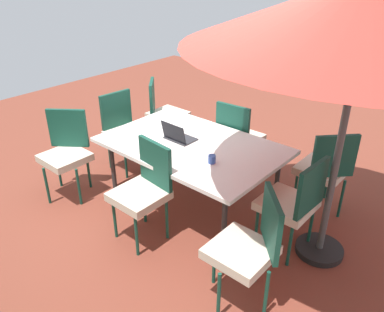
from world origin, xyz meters
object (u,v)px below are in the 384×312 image
object	(u,v)px
dining_table	(192,148)
chair_northwest	(250,245)
chair_northeast	(66,150)
chair_west	(294,201)
cup	(212,159)
chair_east	(124,128)
chair_southwest	(325,167)
chair_southeast	(163,111)
laptop	(178,136)
chair_north	(144,188)
chair_south	(238,135)
patio_umbrella	(366,13)

from	to	relation	value
dining_table	chair_northwest	size ratio (longest dim) A/B	1.92
chair_northeast	chair_west	bearing A→B (deg)	-20.02
chair_west	chair_northwest	distance (m)	0.75
cup	chair_northeast	bearing A→B (deg)	20.14
dining_table	chair_east	distance (m)	1.19
chair_northwest	chair_northeast	world-z (taller)	same
chair_east	chair_southwest	bearing A→B (deg)	-68.51
chair_southeast	laptop	distance (m)	1.36
chair_north	chair_northwest	xyz separation A→B (m)	(-1.20, 0.03, 0.00)
chair_south	cup	distance (m)	1.09
chair_east	laptop	distance (m)	1.04
patio_umbrella	chair_east	world-z (taller)	patio_umbrella
chair_northeast	chair_east	bearing A→B (deg)	51.76
patio_umbrella	chair_southeast	world-z (taller)	patio_umbrella
chair_south	chair_east	xyz separation A→B (m)	(1.22, 0.76, 0.00)
chair_west	chair_southwest	size ratio (longest dim) A/B	1.00
dining_table	chair_northeast	size ratio (longest dim) A/B	1.92
chair_north	chair_south	xyz separation A→B (m)	(0.01, -1.55, 0.00)
chair_south	chair_southwest	distance (m)	1.13
chair_southwest	chair_northwest	size ratio (longest dim) A/B	1.00
dining_table	chair_south	xyz separation A→B (m)	(-0.03, -0.81, -0.13)
chair_southwest	laptop	xyz separation A→B (m)	(1.33, 0.78, 0.22)
chair_southeast	patio_umbrella	bearing A→B (deg)	-145.99
chair_northeast	laptop	distance (m)	1.29
dining_table	chair_east	xyz separation A→B (m)	(1.18, -0.05, -0.13)
chair_west	chair_northeast	world-z (taller)	same
chair_east	laptop	world-z (taller)	chair_east
chair_northeast	chair_southeast	distance (m)	1.58
chair_east	chair_southeast	distance (m)	0.74
chair_east	chair_northeast	world-z (taller)	same
chair_south	patio_umbrella	bearing A→B (deg)	150.68
chair_northeast	chair_southeast	bearing A→B (deg)	53.52
laptop	chair_south	bearing A→B (deg)	-102.51
chair_west	chair_northwest	xyz separation A→B (m)	(-0.03, 0.75, 0.00)
chair_east	cup	size ratio (longest dim) A/B	11.87
chair_southeast	chair_north	bearing A→B (deg)	177.12
patio_umbrella	laptop	bearing A→B (deg)	6.17
patio_umbrella	chair_northwest	distance (m)	1.85
chair_west	chair_north	world-z (taller)	same
dining_table	chair_north	distance (m)	0.75
patio_umbrella	chair_northeast	xyz separation A→B (m)	(2.66, 0.92, -1.59)
chair_south	chair_southwest	bearing A→B (deg)	172.71
dining_table	chair_northwest	world-z (taller)	chair_northwest
chair_north	cup	world-z (taller)	chair_north
chair_north	chair_northeast	distance (m)	1.24
patio_umbrella	chair_southeast	bearing A→B (deg)	-13.63
chair_west	chair_southwest	xyz separation A→B (m)	(0.05, -0.77, 0.00)
chair_south	chair_southwest	xyz separation A→B (m)	(-1.13, 0.06, 0.00)
chair_southwest	chair_northwest	bearing A→B (deg)	46.09
chair_south	chair_southeast	xyz separation A→B (m)	(1.25, 0.01, 0.00)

